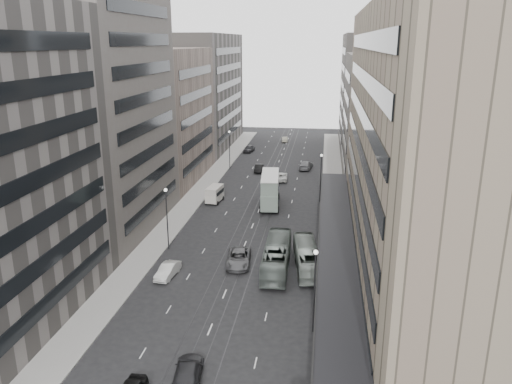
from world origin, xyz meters
The scene contains 26 objects.
ground centered at (0.00, 0.00, 0.00)m, with size 220.00×220.00×0.00m, color black.
sidewalk_right centered at (12.00, 37.50, 0.07)m, with size 4.00×125.00×0.15m, color gray.
sidewalk_left centered at (-12.00, 37.50, 0.07)m, with size 4.00×125.00×0.15m, color gray.
department_store centered at (21.45, 8.00, 14.95)m, with size 19.20×60.00×30.00m.
building_right_mid centered at (21.50, 52.00, 12.00)m, with size 15.00×28.00×24.00m, color #524C47.
building_right_far centered at (21.50, 82.00, 14.00)m, with size 15.00×32.00×28.00m, color slate.
building_left_b centered at (-21.50, 19.00, 17.00)m, with size 15.00×26.00×34.00m, color #524C47.
building_left_c centered at (-21.50, 46.00, 12.50)m, with size 15.00×28.00×25.00m, color gray.
building_left_d centered at (-21.50, 79.00, 14.00)m, with size 15.00×38.00×28.00m, color slate.
lamp_right_near centered at (9.70, -5.00, 5.20)m, with size 0.44×0.44×8.32m.
lamp_right_far centered at (9.70, 35.00, 5.20)m, with size 0.44×0.44×8.32m.
lamp_left_near centered at (-9.70, 12.00, 5.20)m, with size 0.44×0.44×8.32m.
lamp_left_far centered at (-9.70, 55.00, 5.20)m, with size 0.44×0.44×8.32m.
bus_near centered at (4.99, 7.93, 1.69)m, with size 2.84×12.12×3.38m, color slate.
bus_far centered at (8.50, 8.51, 1.49)m, with size 2.50×10.70×2.98m, color gray.
double_decker centered at (1.50, 31.70, 2.90)m, with size 3.73×10.04×5.38m.
panel_van centered at (-7.98, 32.36, 1.53)m, with size 2.58×4.60×2.77m.
sedan_1 centered at (-7.34, 4.19, 0.76)m, with size 1.60×4.59×1.51m, color silver.
sedan_2 centered at (0.25, 8.55, 0.85)m, with size 2.81×6.08×1.69m, color #535355.
sedan_3 centered at (-0.06, -13.50, 0.78)m, with size 2.20×5.40×1.57m, color black.
sedan_4 centered at (-8.50, 35.43, 0.74)m, with size 1.75×4.34×1.48m, color #A09A85.
sedan_5 centered at (-3.23, 53.77, 0.77)m, with size 1.63×4.66×1.54m, color black.
sedan_6 centered at (1.84, 47.82, 0.78)m, with size 2.59×5.62×1.56m, color silver.
sedan_7 centered at (6.35, 57.51, 0.86)m, with size 2.40×5.90×1.71m, color slate.
sedan_8 centered at (-8.28, 72.99, 0.84)m, with size 1.98×4.92×1.68m, color #28282B.
sedan_9 centered at (-0.64, 87.22, 0.70)m, with size 1.48×4.24×1.40m, color #9E9983.
Camera 1 is at (10.04, -46.51, 26.21)m, focal length 35.00 mm.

